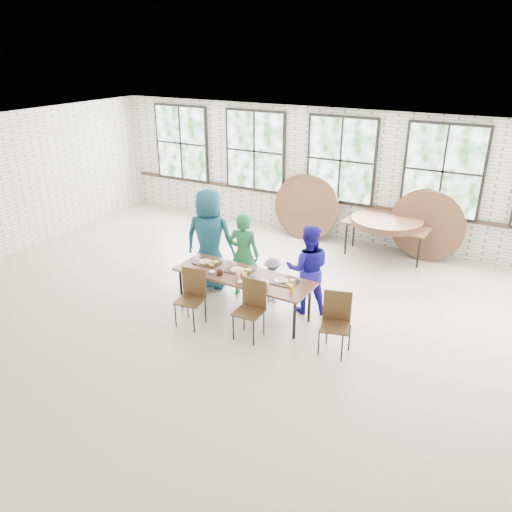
% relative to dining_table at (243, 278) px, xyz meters
% --- Properties ---
extents(room, '(12.00, 12.00, 12.00)m').
position_rel_dining_table_xyz_m(room, '(0.15, 4.21, 1.14)').
color(room, '#B5A490').
rests_on(room, ground).
extents(dining_table, '(2.43, 0.91, 0.74)m').
position_rel_dining_table_xyz_m(dining_table, '(0.00, 0.00, 0.00)').
color(dining_table, brown).
rests_on(dining_table, ground).
extents(chair_near_left, '(0.47, 0.46, 0.95)m').
position_rel_dining_table_xyz_m(chair_near_left, '(-0.60, -0.63, -0.13)').
color(chair_near_left, '#4C3219').
rests_on(chair_near_left, ground).
extents(chair_near_right, '(0.42, 0.41, 0.95)m').
position_rel_dining_table_xyz_m(chair_near_right, '(0.44, -0.51, -0.13)').
color(chair_near_right, '#4C3219').
rests_on(chair_near_right, ground).
extents(chair_spare, '(0.51, 0.50, 0.95)m').
position_rel_dining_table_xyz_m(chair_spare, '(1.74, -0.28, -0.13)').
color(chair_spare, '#4C3219').
rests_on(chair_spare, ground).
extents(adult_teal, '(1.06, 0.82, 1.92)m').
position_rel_dining_table_xyz_m(adult_teal, '(-1.09, 0.65, 0.27)').
color(adult_teal, '#164A54').
rests_on(adult_teal, ground).
extents(adult_green, '(0.64, 0.49, 1.58)m').
position_rel_dining_table_xyz_m(adult_green, '(-0.36, 0.65, 0.10)').
color(adult_green, '#1B6634').
rests_on(adult_green, ground).
extents(toddler, '(0.58, 0.37, 0.85)m').
position_rel_dining_table_xyz_m(toddler, '(0.23, 0.65, -0.27)').
color(toddler, '#191238').
rests_on(toddler, ground).
extents(adult_blue, '(0.93, 0.84, 1.56)m').
position_rel_dining_table_xyz_m(adult_blue, '(0.89, 0.65, 0.09)').
color(adult_blue, '#1D169A').
rests_on(adult_blue, ground).
extents(storage_table, '(1.85, 0.89, 0.74)m').
position_rel_dining_table_xyz_m(storage_table, '(1.44, 3.66, -0.00)').
color(storage_table, brown).
rests_on(storage_table, ground).
extents(tabletop_clutter, '(2.00, 0.63, 0.11)m').
position_rel_dining_table_xyz_m(tabletop_clutter, '(0.07, -0.04, 0.08)').
color(tabletop_clutter, black).
rests_on(tabletop_clutter, dining_table).
extents(round_tops_stacked, '(1.50, 1.50, 0.13)m').
position_rel_dining_table_xyz_m(round_tops_stacked, '(1.44, 3.66, 0.12)').
color(round_tops_stacked, brown).
rests_on(round_tops_stacked, storage_table).
extents(round_tops_leaning, '(4.39, 0.47, 1.50)m').
position_rel_dining_table_xyz_m(round_tops_leaning, '(0.82, 3.98, 0.05)').
color(round_tops_leaning, brown).
rests_on(round_tops_leaning, ground).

